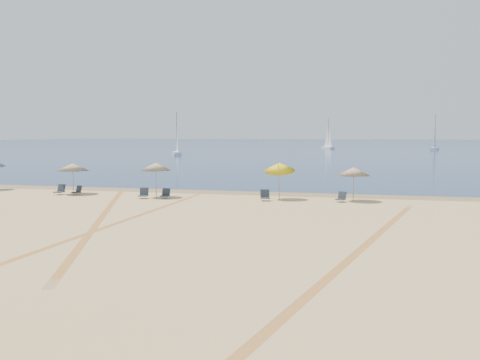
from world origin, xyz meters
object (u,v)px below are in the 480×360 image
object	(u,v)px
chair_3	(144,194)
sailboat_1	(435,139)
chair_4	(165,194)
umbrella_3	(279,167)
chair_6	(341,197)
umbrella_2	(156,167)
umbrella_4	(354,171)
chair_1	(60,190)
chair_2	(77,191)
sailboat_2	(328,140)
chair_5	(265,196)
umbrella_1	(73,167)
sailboat_3	(177,142)

from	to	relation	value
chair_3	sailboat_1	size ratio (longest dim) A/B	0.08
chair_3	chair_4	size ratio (longest dim) A/B	1.18
umbrella_3	chair_6	size ratio (longest dim) A/B	3.42
umbrella_2	umbrella_3	bearing A→B (deg)	6.22
chair_6	chair_3	bearing A→B (deg)	-153.53
umbrella_4	umbrella_3	bearing A→B (deg)	-176.93
umbrella_3	sailboat_1	bearing A→B (deg)	79.58
umbrella_4	chair_1	xyz separation A→B (m)	(-20.69, -1.36, -1.62)
chair_6	chair_2	bearing A→B (deg)	-157.92
chair_1	sailboat_2	size ratio (longest dim) A/B	0.09
sailboat_2	umbrella_4	bearing A→B (deg)	-114.79
umbrella_4	chair_1	size ratio (longest dim) A/B	2.98
umbrella_2	chair_6	xyz separation A→B (m)	(12.58, 0.56, -1.84)
chair_5	sailboat_1	bearing A→B (deg)	62.60
chair_1	sailboat_1	size ratio (longest dim) A/B	0.08
umbrella_1	sailboat_3	world-z (taller)	sailboat_3
chair_3	umbrella_3	bearing A→B (deg)	-0.59
chair_1	sailboat_2	xyz separation A→B (m)	(8.54, 124.79, 2.36)
umbrella_3	chair_4	xyz separation A→B (m)	(-7.61, -1.35, -1.88)
chair_4	sailboat_1	xyz separation A→B (m)	(29.15, 118.48, 2.59)
umbrella_1	chair_6	world-z (taller)	umbrella_1
umbrella_3	sailboat_1	distance (m)	119.09
chair_2	sailboat_1	world-z (taller)	sailboat_1
chair_1	chair_6	xyz separation A→B (m)	(19.96, 0.74, -0.04)
sailboat_2	umbrella_1	bearing A→B (deg)	-124.03
sailboat_1	umbrella_2	bearing A→B (deg)	-92.76
umbrella_2	chair_4	size ratio (longest dim) A/B	3.65
sailboat_3	chair_2	bearing A→B (deg)	-99.57
chair_3	sailboat_2	bearing A→B (deg)	77.83
umbrella_1	chair_3	size ratio (longest dim) A/B	2.93
chair_5	sailboat_1	xyz separation A→B (m)	(22.32, 118.06, 2.57)
chair_4	sailboat_3	size ratio (longest dim) A/B	0.08
chair_3	sailboat_3	world-z (taller)	sailboat_3
umbrella_2	sailboat_2	size ratio (longest dim) A/B	0.28
sailboat_2	sailboat_3	bearing A→B (deg)	-146.42
umbrella_1	umbrella_4	bearing A→B (deg)	2.14
chair_5	sailboat_3	xyz separation A→B (m)	(-32.98, 70.43, 2.35)
umbrella_4	chair_6	bearing A→B (deg)	-139.54
umbrella_4	sailboat_2	xyz separation A→B (m)	(-12.16, 123.43, 0.74)
umbrella_2	chair_2	size ratio (longest dim) A/B	3.12
chair_4	umbrella_3	bearing A→B (deg)	7.47
sailboat_1	chair_1	bearing A→B (deg)	-96.05
chair_2	chair_1	bearing A→B (deg)	-147.10
umbrella_1	chair_1	distance (m)	1.89
umbrella_4	chair_6	xyz separation A→B (m)	(-0.73, -0.63, -1.66)
umbrella_4	chair_4	world-z (taller)	umbrella_4
umbrella_2	chair_6	bearing A→B (deg)	2.53
chair_1	sailboat_1	xyz separation A→B (m)	(37.39, 118.23, 2.56)
umbrella_2	umbrella_3	world-z (taller)	umbrella_3
chair_6	sailboat_1	distance (m)	118.80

